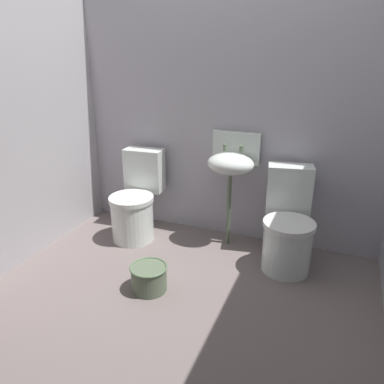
{
  "coord_description": "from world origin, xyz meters",
  "views": [
    {
      "loc": [
        0.94,
        -2.08,
        1.68
      ],
      "look_at": [
        0.0,
        0.27,
        0.7
      ],
      "focal_mm": 35.41,
      "sensor_mm": 36.0,
      "label": 1
    }
  ],
  "objects": [
    {
      "name": "toilet_left",
      "position": [
        -0.74,
        0.71,
        0.32
      ],
      "size": [
        0.43,
        0.61,
        0.78
      ],
      "rotation": [
        0.0,
        0.0,
        3.21
      ],
      "color": "white",
      "rests_on": "ground"
    },
    {
      "name": "bucket",
      "position": [
        -0.22,
        -0.02,
        0.1
      ],
      "size": [
        0.28,
        0.28,
        0.2
      ],
      "color": "#5C6A52",
      "rests_on": "ground"
    },
    {
      "name": "wall_back",
      "position": [
        0.0,
        1.11,
        1.12
      ],
      "size": [
        3.14,
        0.1,
        2.24
      ],
      "primitive_type": "cube",
      "color": "#ADA8B1",
      "rests_on": "ground"
    },
    {
      "name": "sink",
      "position": [
        0.11,
        0.9,
        0.75
      ],
      "size": [
        0.42,
        0.35,
        0.99
      ],
      "color": "#5C6A52",
      "rests_on": "ground"
    },
    {
      "name": "ground_plane",
      "position": [
        0.0,
        0.0,
        -0.04
      ],
      "size": [
        3.14,
        2.53,
        0.08
      ],
      "primitive_type": "cube",
      "color": "slate"
    },
    {
      "name": "toilet_right",
      "position": [
        0.64,
        0.71,
        0.32
      ],
      "size": [
        0.49,
        0.65,
        0.78
      ],
      "rotation": [
        0.0,
        0.0,
        3.35
      ],
      "color": "white",
      "rests_on": "ground"
    },
    {
      "name": "wall_left",
      "position": [
        -1.42,
        0.1,
        1.12
      ],
      "size": [
        0.1,
        2.33,
        2.24
      ],
      "primitive_type": "cube",
      "color": "#B2ADB0",
      "rests_on": "ground"
    }
  ]
}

